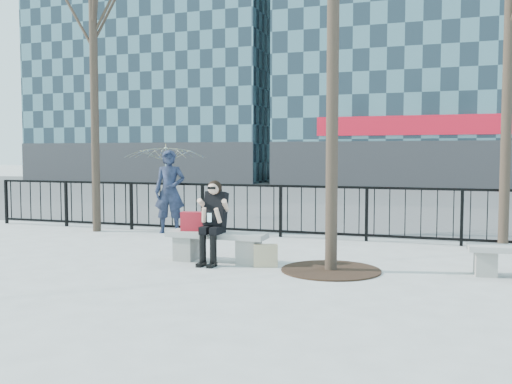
% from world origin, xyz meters
% --- Properties ---
extents(ground, '(120.00, 120.00, 0.00)m').
position_xyz_m(ground, '(0.00, 0.00, 0.00)').
color(ground, '#9B9B96').
rests_on(ground, ground).
extents(street_surface, '(60.00, 23.00, 0.01)m').
position_xyz_m(street_surface, '(0.00, 15.00, 0.00)').
color(street_surface, '#474747').
rests_on(street_surface, ground).
extents(railing, '(14.00, 0.06, 1.10)m').
position_xyz_m(railing, '(0.00, 3.00, 0.55)').
color(railing, black).
rests_on(railing, ground).
extents(building_left, '(16.20, 10.20, 22.60)m').
position_xyz_m(building_left, '(-15.00, 27.00, 11.30)').
color(building_left, slate).
rests_on(building_left, ground).
extents(tree_left, '(2.80, 2.80, 6.50)m').
position_xyz_m(tree_left, '(-4.00, 2.50, 4.86)').
color(tree_left, black).
rests_on(tree_left, ground).
extents(tree_grate, '(1.50, 1.50, 0.02)m').
position_xyz_m(tree_grate, '(1.90, -0.10, 0.01)').
color(tree_grate, black).
rests_on(tree_grate, ground).
extents(bench_main, '(1.65, 0.46, 0.49)m').
position_xyz_m(bench_main, '(0.00, 0.00, 0.30)').
color(bench_main, slate).
rests_on(bench_main, ground).
extents(seated_woman, '(0.50, 0.64, 1.34)m').
position_xyz_m(seated_woman, '(0.00, -0.16, 0.67)').
color(seated_woman, black).
rests_on(seated_woman, ground).
extents(handbag, '(0.41, 0.25, 0.31)m').
position_xyz_m(handbag, '(-0.44, 0.02, 0.65)').
color(handbag, '#B41623').
rests_on(handbag, bench_main).
extents(shopping_bag, '(0.40, 0.25, 0.35)m').
position_xyz_m(shopping_bag, '(0.88, -0.13, 0.18)').
color(shopping_bag, '#CEB592').
rests_on(shopping_bag, ground).
extents(standing_man, '(0.77, 0.62, 1.85)m').
position_xyz_m(standing_man, '(-2.30, 2.80, 0.92)').
color(standing_man, black).
rests_on(standing_man, ground).
extents(vendor_umbrella, '(2.96, 2.98, 2.03)m').
position_xyz_m(vendor_umbrella, '(-3.84, 5.54, 1.02)').
color(vendor_umbrella, yellow).
rests_on(vendor_umbrella, ground).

